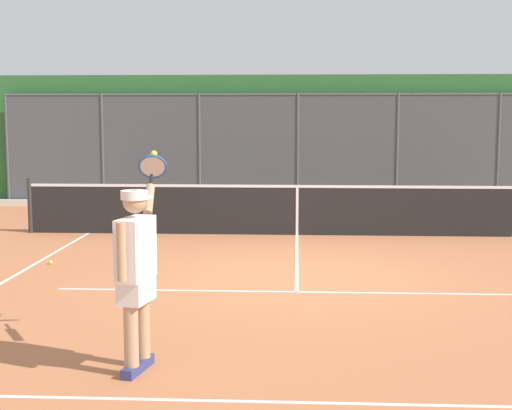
{
  "coord_description": "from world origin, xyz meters",
  "views": [
    {
      "loc": [
        -0.0,
        10.48,
        2.33
      ],
      "look_at": [
        0.57,
        0.06,
        1.05
      ],
      "focal_mm": 53.01,
      "sensor_mm": 36.0,
      "label": 1
    }
  ],
  "objects": [
    {
      "name": "ground_plane",
      "position": [
        0.0,
        0.0,
        0.0
      ],
      "size": [
        60.0,
        60.0,
        0.0
      ],
      "primitive_type": "plane",
      "color": "#B76B42"
    },
    {
      "name": "court_line_markings",
      "position": [
        0.0,
        1.17,
        0.0
      ],
      "size": [
        8.16,
        8.46,
        0.01
      ],
      "color": "white",
      "rests_on": "ground"
    },
    {
      "name": "fence_backdrop",
      "position": [
        -0.0,
        -8.87,
        1.62
      ],
      "size": [
        17.66,
        1.37,
        3.26
      ],
      "color": "#474C51",
      "rests_on": "ground"
    },
    {
      "name": "tennis_net",
      "position": [
        0.0,
        -3.83,
        0.49
      ],
      "size": [
        10.48,
        0.09,
        1.07
      ],
      "color": "#2D2D2D",
      "rests_on": "ground"
    },
    {
      "name": "tennis_player",
      "position": [
        1.43,
        3.92,
        0.97
      ],
      "size": [
        0.31,
        1.41,
        1.95
      ],
      "rotation": [
        0.0,
        0.0,
        -1.78
      ],
      "color": "navy",
      "rests_on": "ground"
    },
    {
      "name": "tennis_ball_mid_court",
      "position": [
        3.8,
        -0.8,
        0.03
      ],
      "size": [
        0.07,
        0.07,
        0.07
      ],
      "primitive_type": "sphere",
      "color": "#D6E042",
      "rests_on": "ground"
    }
  ]
}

